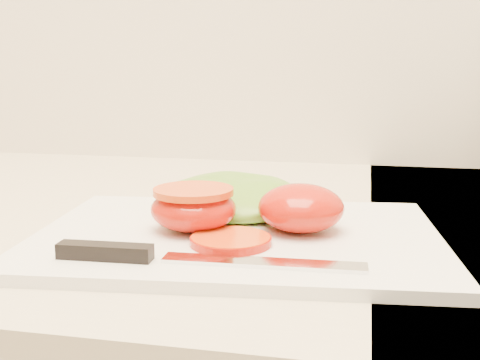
# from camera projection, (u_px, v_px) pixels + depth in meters

# --- Properties ---
(cutting_board) EXTENTS (0.38, 0.29, 0.01)m
(cutting_board) POSITION_uv_depth(u_px,v_px,m) (238.00, 237.00, 0.54)
(cutting_board) COLOR white
(cutting_board) RESTS_ON counter
(tomato_half_dome) EXTENTS (0.08, 0.08, 0.04)m
(tomato_half_dome) POSITION_uv_depth(u_px,v_px,m) (301.00, 208.00, 0.53)
(tomato_half_dome) COLOR red
(tomato_half_dome) RESTS_ON cutting_board
(tomato_half_cut) EXTENTS (0.08, 0.08, 0.04)m
(tomato_half_cut) POSITION_uv_depth(u_px,v_px,m) (194.00, 207.00, 0.54)
(tomato_half_cut) COLOR red
(tomato_half_cut) RESTS_ON cutting_board
(tomato_slice_0) EXTENTS (0.07, 0.07, 0.01)m
(tomato_slice_0) POSITION_uv_depth(u_px,v_px,m) (231.00, 240.00, 0.50)
(tomato_slice_0) COLOR red
(tomato_slice_0) RESTS_ON cutting_board
(lettuce_leaf_0) EXTENTS (0.19, 0.16, 0.03)m
(lettuce_leaf_0) POSITION_uv_depth(u_px,v_px,m) (231.00, 197.00, 0.61)
(lettuce_leaf_0) COLOR #6CAC2D
(lettuce_leaf_0) RESTS_ON cutting_board
(knife) EXTENTS (0.24, 0.03, 0.01)m
(knife) POSITION_uv_depth(u_px,v_px,m) (166.00, 256.00, 0.46)
(knife) COLOR silver
(knife) RESTS_ON cutting_board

